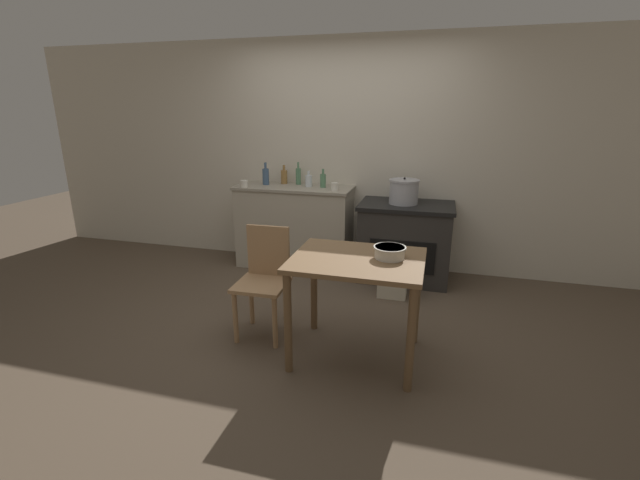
{
  "coord_description": "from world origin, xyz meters",
  "views": [
    {
      "loc": [
        1.02,
        -3.26,
        1.81
      ],
      "look_at": [
        0.0,
        0.43,
        0.62
      ],
      "focal_mm": 24.0,
      "sensor_mm": 36.0,
      "label": 1
    }
  ],
  "objects_px": {
    "bottle_left": "(298,176)",
    "bottle_mid_left": "(309,181)",
    "work_table": "(357,275)",
    "cup_center_right": "(335,187)",
    "cup_mid_right": "(244,184)",
    "bottle_far_left": "(266,176)",
    "stock_pot": "(404,192)",
    "bottle_center_left": "(284,176)",
    "chair": "(264,278)",
    "mixing_bowl_large": "(390,252)",
    "flour_sack": "(393,279)",
    "bottle_center": "(323,180)",
    "stove": "(405,241)"
  },
  "relations": [
    {
      "from": "work_table",
      "to": "bottle_center_left",
      "type": "height_order",
      "value": "bottle_center_left"
    },
    {
      "from": "stock_pot",
      "to": "mixing_bowl_large",
      "type": "xyz_separation_m",
      "value": [
        0.05,
        -1.61,
        -0.13
      ]
    },
    {
      "from": "chair",
      "to": "mixing_bowl_large",
      "type": "relative_size",
      "value": 3.87
    },
    {
      "from": "work_table",
      "to": "cup_center_right",
      "type": "relative_size",
      "value": 11.08
    },
    {
      "from": "chair",
      "to": "mixing_bowl_large",
      "type": "bearing_deg",
      "value": -8.04
    },
    {
      "from": "bottle_left",
      "to": "cup_mid_right",
      "type": "xyz_separation_m",
      "value": [
        -0.53,
        -0.34,
        -0.06
      ]
    },
    {
      "from": "chair",
      "to": "bottle_center_left",
      "type": "height_order",
      "value": "bottle_center_left"
    },
    {
      "from": "bottle_far_left",
      "to": "bottle_mid_left",
      "type": "xyz_separation_m",
      "value": [
        0.52,
        0.01,
        -0.03
      ]
    },
    {
      "from": "cup_center_right",
      "to": "cup_mid_right",
      "type": "relative_size",
      "value": 1.05
    },
    {
      "from": "stock_pot",
      "to": "mixing_bowl_large",
      "type": "bearing_deg",
      "value": -88.37
    },
    {
      "from": "work_table",
      "to": "bottle_left",
      "type": "distance_m",
      "value": 2.19
    },
    {
      "from": "stock_pot",
      "to": "bottle_left",
      "type": "bearing_deg",
      "value": 170.16
    },
    {
      "from": "bottle_left",
      "to": "cup_center_right",
      "type": "relative_size",
      "value": 3.04
    },
    {
      "from": "work_table",
      "to": "cup_mid_right",
      "type": "distance_m",
      "value": 2.24
    },
    {
      "from": "flour_sack",
      "to": "bottle_left",
      "type": "distance_m",
      "value": 1.65
    },
    {
      "from": "chair",
      "to": "stock_pot",
      "type": "distance_m",
      "value": 1.85
    },
    {
      "from": "bottle_far_left",
      "to": "mixing_bowl_large",
      "type": "bearing_deg",
      "value": -46.22
    },
    {
      "from": "bottle_center_left",
      "to": "bottle_center",
      "type": "height_order",
      "value": "bottle_center_left"
    },
    {
      "from": "bottle_center_left",
      "to": "cup_center_right",
      "type": "distance_m",
      "value": 0.73
    },
    {
      "from": "bottle_left",
      "to": "bottle_center",
      "type": "relative_size",
      "value": 1.25
    },
    {
      "from": "bottle_far_left",
      "to": "bottle_center_left",
      "type": "xyz_separation_m",
      "value": [
        0.18,
        0.12,
        -0.01
      ]
    },
    {
      "from": "flour_sack",
      "to": "bottle_left",
      "type": "relative_size",
      "value": 1.45
    },
    {
      "from": "work_table",
      "to": "cup_mid_right",
      "type": "relative_size",
      "value": 11.63
    },
    {
      "from": "flour_sack",
      "to": "bottle_mid_left",
      "type": "relative_size",
      "value": 2.09
    },
    {
      "from": "flour_sack",
      "to": "cup_center_right",
      "type": "relative_size",
      "value": 4.42
    },
    {
      "from": "work_table",
      "to": "bottle_mid_left",
      "type": "distance_m",
      "value": 2.02
    },
    {
      "from": "chair",
      "to": "bottle_center",
      "type": "distance_m",
      "value": 1.69
    },
    {
      "from": "stock_pot",
      "to": "bottle_far_left",
      "type": "height_order",
      "value": "bottle_far_left"
    },
    {
      "from": "bottle_left",
      "to": "bottle_center",
      "type": "bearing_deg",
      "value": -19.63
    },
    {
      "from": "stock_pot",
      "to": "mixing_bowl_large",
      "type": "distance_m",
      "value": 1.62
    },
    {
      "from": "chair",
      "to": "bottle_far_left",
      "type": "relative_size",
      "value": 3.48
    },
    {
      "from": "work_table",
      "to": "mixing_bowl_large",
      "type": "xyz_separation_m",
      "value": [
        0.22,
        0.06,
        0.18
      ]
    },
    {
      "from": "stock_pot",
      "to": "bottle_mid_left",
      "type": "distance_m",
      "value": 1.08
    },
    {
      "from": "chair",
      "to": "bottle_center",
      "type": "xyz_separation_m",
      "value": [
        0.06,
        1.6,
        0.55
      ]
    },
    {
      "from": "cup_mid_right",
      "to": "cup_center_right",
      "type": "bearing_deg",
      "value": 3.74
    },
    {
      "from": "flour_sack",
      "to": "bottle_far_left",
      "type": "relative_size",
      "value": 1.46
    },
    {
      "from": "bottle_far_left",
      "to": "bottle_left",
      "type": "distance_m",
      "value": 0.38
    },
    {
      "from": "bottle_far_left",
      "to": "bottle_mid_left",
      "type": "relative_size",
      "value": 1.43
    },
    {
      "from": "chair",
      "to": "stove",
      "type": "bearing_deg",
      "value": 54.5
    },
    {
      "from": "mixing_bowl_large",
      "to": "cup_center_right",
      "type": "bearing_deg",
      "value": 116.55
    },
    {
      "from": "bottle_left",
      "to": "cup_center_right",
      "type": "xyz_separation_m",
      "value": [
        0.5,
        -0.27,
        -0.06
      ]
    },
    {
      "from": "bottle_left",
      "to": "stove",
      "type": "bearing_deg",
      "value": -9.26
    },
    {
      "from": "mixing_bowl_large",
      "to": "bottle_center_left",
      "type": "relative_size",
      "value": 1.06
    },
    {
      "from": "chair",
      "to": "cup_mid_right",
      "type": "height_order",
      "value": "cup_mid_right"
    },
    {
      "from": "stock_pot",
      "to": "bottle_far_left",
      "type": "bearing_deg",
      "value": 176.62
    },
    {
      "from": "flour_sack",
      "to": "bottle_center",
      "type": "xyz_separation_m",
      "value": [
        -0.88,
        0.61,
        0.84
      ]
    },
    {
      "from": "bottle_center_left",
      "to": "stove",
      "type": "bearing_deg",
      "value": -8.31
    },
    {
      "from": "bottle_center",
      "to": "bottle_mid_left",
      "type": "bearing_deg",
      "value": 177.96
    },
    {
      "from": "bottle_left",
      "to": "bottle_mid_left",
      "type": "xyz_separation_m",
      "value": [
        0.16,
        -0.11,
        -0.03
      ]
    },
    {
      "from": "chair",
      "to": "bottle_far_left",
      "type": "bearing_deg",
      "value": 109.58
    }
  ]
}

